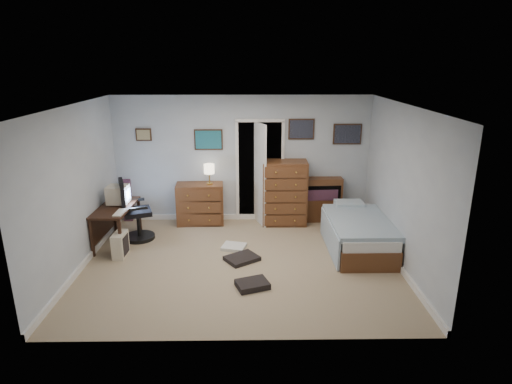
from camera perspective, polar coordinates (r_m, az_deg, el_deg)
The scene contains 15 objects.
floor at distance 7.00m, azimuth -2.03°, elevation -9.46°, with size 5.00×4.00×0.02m, color tan.
computer_desk at distance 7.92m, azimuth -18.71°, elevation -2.91°, with size 0.59×1.21×0.69m.
crt_monitor at distance 7.92m, azimuth -17.90°, elevation -0.33°, with size 0.37×0.34×0.33m.
keyboard at distance 7.47m, azimuth -17.71°, elevation -2.64°, with size 0.14×0.37×0.02m, color beige.
pc_tower at distance 7.47m, azimuth -17.64°, elevation -6.71°, with size 0.20×0.39×0.41m.
office_chair at distance 7.99m, azimuth -15.94°, elevation -3.16°, with size 0.70×0.70×1.14m.
media_stack at distance 9.00m, azimuth -16.74°, elevation -1.00°, with size 0.17×0.17×0.86m, color maroon.
low_dresser at distance 8.54m, azimuth -7.45°, elevation -1.55°, with size 0.91×0.46×0.81m, color brown.
table_lamp at distance 8.32m, azimuth -6.27°, elevation 3.00°, with size 0.21×0.21×0.40m.
doorway at distance 8.79m, azimuth 0.46°, elevation 3.20°, with size 0.96×1.12×2.05m.
tall_dresser at distance 8.41m, azimuth 3.82°, elevation -0.09°, with size 0.86×0.51×1.27m, color brown.
headboard_bookcase at distance 8.64m, azimuth 8.09°, elevation -0.86°, with size 1.01×0.31×0.90m.
bed at distance 7.59m, azimuth 13.25°, elevation -5.25°, with size 1.02×1.87×0.61m.
wall_posters at distance 8.36m, azimuth 2.05°, elevation 7.67°, with size 4.38×0.04×0.60m.
floor_clutter at distance 6.84m, azimuth -1.64°, elevation -9.70°, with size 0.81×1.78×0.09m.
Camera 1 is at (0.15, -6.25, 3.13)m, focal length 30.00 mm.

